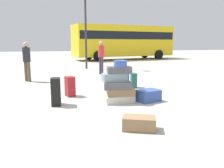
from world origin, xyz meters
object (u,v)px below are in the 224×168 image
suitcase_navy_upright_blue (113,78)px  person_bearded_onlooker (101,55)px  suitcase_navy_right_side (124,82)px  suitcase_maroon_foreground_near (70,86)px  suitcase_black_left_side (56,92)px  suitcase_brown_foreground_far (139,123)px  lamp_post (85,4)px  suitcase_tower (118,85)px  person_tourist_with_camera (27,58)px  suitcase_navy_behind_tower (148,96)px  parked_bus (124,40)px  suitcase_teal_white_trunk (134,80)px

suitcase_navy_upright_blue → person_bearded_onlooker: size_ratio=0.31×
suitcase_navy_right_side → suitcase_maroon_foreground_near: bearing=-169.8°
suitcase_black_left_side → suitcase_brown_foreground_far: bearing=-52.6°
suitcase_navy_upright_blue → lamp_post: bearing=80.7°
suitcase_tower → person_tourist_with_camera: 4.92m
lamp_post → suitcase_black_left_side: bearing=-102.8°
suitcase_navy_upright_blue → suitcase_maroon_foreground_near: (-1.69, -1.62, 0.04)m
suitcase_navy_behind_tower → person_bearded_onlooker: size_ratio=0.36×
suitcase_navy_behind_tower → suitcase_tower: bearing=156.9°
suitcase_tower → parked_bus: size_ratio=0.11×
suitcase_navy_upright_blue → parked_bus: size_ratio=0.05×
suitcase_black_left_side → person_bearded_onlooker: 5.84m
suitcase_navy_upright_blue → parked_bus: parked_bus is taller
suitcase_tower → suitcase_teal_white_trunk: bearing=59.7°
suitcase_navy_upright_blue → suitcase_black_left_side: 3.29m
suitcase_tower → suitcase_black_left_side: (-1.59, 0.11, -0.12)m
suitcase_black_left_side → suitcase_teal_white_trunk: bearing=34.9°
suitcase_brown_foreground_far → suitcase_navy_upright_blue: bearing=104.2°
suitcase_black_left_side → person_bearded_onlooker: (2.22, 5.36, 0.64)m
suitcase_tower → person_tourist_with_camera: size_ratio=0.70×
person_bearded_onlooker → lamp_post: bearing=175.2°
suitcase_teal_white_trunk → person_bearded_onlooker: size_ratio=0.31×
suitcase_maroon_foreground_near → suitcase_navy_right_side: size_ratio=0.83×
suitcase_tower → suitcase_maroon_foreground_near: (-1.19, 1.03, -0.18)m
suitcase_teal_white_trunk → person_bearded_onlooker: bearing=104.1°
person_bearded_onlooker → lamp_post: (-0.38, 2.71, 2.83)m
suitcase_tower → person_bearded_onlooker: (0.63, 5.47, 0.51)m
suitcase_teal_white_trunk → suitcase_black_left_side: (-2.65, -1.70, 0.09)m
suitcase_navy_upright_blue → suitcase_navy_right_side: suitcase_navy_right_side is taller
suitcase_teal_white_trunk → suitcase_black_left_side: suitcase_black_left_side is taller
suitcase_tower → suitcase_navy_upright_blue: 2.70m
suitcase_navy_behind_tower → parked_bus: parked_bus is taller
suitcase_tower → suitcase_navy_right_side: 1.23m
suitcase_brown_foreground_far → person_tourist_with_camera: (-2.54, 6.03, 0.83)m
suitcase_tower → suitcase_maroon_foreground_near: 1.58m
suitcase_black_left_side → person_tourist_with_camera: person_tourist_with_camera is taller
suitcase_tower → parked_bus: bearing=72.6°
parked_bus → lamp_post: size_ratio=1.73×
lamp_post → suitcase_maroon_foreground_near: bearing=-101.4°
suitcase_navy_upright_blue → lamp_post: 6.59m
suitcase_brown_foreground_far → suitcase_navy_behind_tower: (0.96, 1.85, 0.04)m
suitcase_black_left_side → person_tourist_with_camera: 4.18m
suitcase_navy_behind_tower → lamp_post: (-0.56, 8.27, 3.66)m
suitcase_teal_white_trunk → parked_bus: parked_bus is taller
suitcase_navy_behind_tower → person_tourist_with_camera: size_ratio=0.37×
suitcase_brown_foreground_far → person_tourist_with_camera: 6.60m
suitcase_black_left_side → suitcase_navy_right_side: 2.31m
suitcase_maroon_foreground_near → suitcase_navy_right_side: bearing=-13.9°
person_bearded_onlooker → person_tourist_with_camera: person_bearded_onlooker is taller
suitcase_navy_right_side → suitcase_tower: bearing=-106.6°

